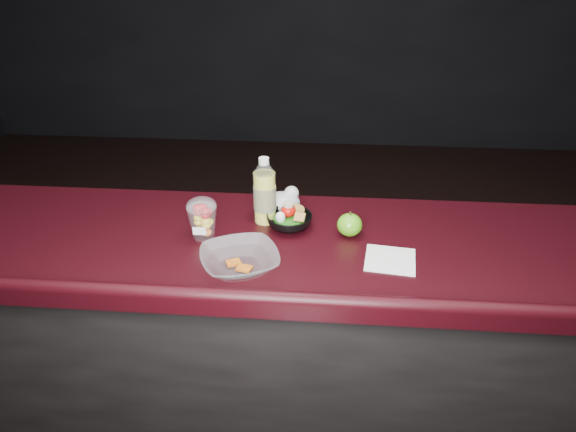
{
  "coord_description": "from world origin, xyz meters",
  "views": [
    {
      "loc": [
        0.1,
        -1.22,
        1.95
      ],
      "look_at": [
        -0.02,
        0.33,
        1.1
      ],
      "focal_mm": 32.0,
      "sensor_mm": 36.0,
      "label": 1
    }
  ],
  "objects_px": {
    "lemonade_bottle": "(265,195)",
    "fruit_cup": "(202,217)",
    "green_apple": "(350,225)",
    "snack_bowl": "(289,220)",
    "takeout_bowl": "(240,261)"
  },
  "relations": [
    {
      "from": "lemonade_bottle",
      "to": "fruit_cup",
      "type": "relative_size",
      "value": 1.67
    },
    {
      "from": "lemonade_bottle",
      "to": "green_apple",
      "type": "bearing_deg",
      "value": -14.39
    },
    {
      "from": "green_apple",
      "to": "snack_bowl",
      "type": "relative_size",
      "value": 0.46
    },
    {
      "from": "snack_bowl",
      "to": "takeout_bowl",
      "type": "height_order",
      "value": "snack_bowl"
    },
    {
      "from": "snack_bowl",
      "to": "fruit_cup",
      "type": "bearing_deg",
      "value": -162.97
    },
    {
      "from": "green_apple",
      "to": "snack_bowl",
      "type": "bearing_deg",
      "value": 170.37
    },
    {
      "from": "green_apple",
      "to": "takeout_bowl",
      "type": "xyz_separation_m",
      "value": [
        -0.35,
        -0.24,
        -0.01
      ]
    },
    {
      "from": "snack_bowl",
      "to": "green_apple",
      "type": "bearing_deg",
      "value": -9.63
    },
    {
      "from": "lemonade_bottle",
      "to": "green_apple",
      "type": "xyz_separation_m",
      "value": [
        0.31,
        -0.08,
        -0.06
      ]
    },
    {
      "from": "lemonade_bottle",
      "to": "takeout_bowl",
      "type": "height_order",
      "value": "lemonade_bottle"
    },
    {
      "from": "lemonade_bottle",
      "to": "snack_bowl",
      "type": "xyz_separation_m",
      "value": [
        0.09,
        -0.04,
        -0.07
      ]
    },
    {
      "from": "lemonade_bottle",
      "to": "fruit_cup",
      "type": "xyz_separation_m",
      "value": [
        -0.2,
        -0.13,
        -0.03
      ]
    },
    {
      "from": "fruit_cup",
      "to": "takeout_bowl",
      "type": "bearing_deg",
      "value": -49.47
    },
    {
      "from": "lemonade_bottle",
      "to": "snack_bowl",
      "type": "relative_size",
      "value": 1.25
    },
    {
      "from": "lemonade_bottle",
      "to": "takeout_bowl",
      "type": "relative_size",
      "value": 0.79
    }
  ]
}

